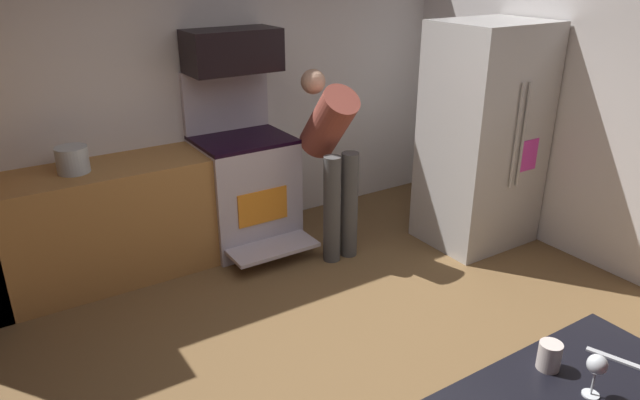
{
  "coord_description": "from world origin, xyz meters",
  "views": [
    {
      "loc": [
        -1.64,
        -2.25,
        2.32
      ],
      "look_at": [
        -0.01,
        0.3,
        1.05
      ],
      "focal_mm": 32.59,
      "sensor_mm": 36.0,
      "label": 1
    }
  ],
  "objects_px": {
    "microwave": "(232,51)",
    "wine_glass_far": "(597,367)",
    "refrigerator": "(483,136)",
    "person_cook": "(332,151)",
    "oven_range": "(245,188)",
    "mug_coffee": "(549,356)",
    "stock_pot": "(72,160)"
  },
  "relations": [
    {
      "from": "microwave",
      "to": "wine_glass_far",
      "type": "bearing_deg",
      "value": -94.41
    },
    {
      "from": "mug_coffee",
      "to": "stock_pot",
      "type": "xyz_separation_m",
      "value": [
        -1.04,
        3.21,
        0.04
      ]
    },
    {
      "from": "microwave",
      "to": "stock_pot",
      "type": "bearing_deg",
      "value": -176.51
    },
    {
      "from": "refrigerator",
      "to": "microwave",
      "type": "bearing_deg",
      "value": 147.54
    },
    {
      "from": "wine_glass_far",
      "to": "mug_coffee",
      "type": "distance_m",
      "value": 0.19
    },
    {
      "from": "refrigerator",
      "to": "oven_range",
      "type": "bearing_deg",
      "value": 149.79
    },
    {
      "from": "person_cook",
      "to": "wine_glass_far",
      "type": "bearing_deg",
      "value": -105.67
    },
    {
      "from": "stock_pot",
      "to": "wine_glass_far",
      "type": "bearing_deg",
      "value": -72.82
    },
    {
      "from": "oven_range",
      "to": "microwave",
      "type": "distance_m",
      "value": 1.14
    },
    {
      "from": "refrigerator",
      "to": "stock_pot",
      "type": "distance_m",
      "value": 3.22
    },
    {
      "from": "wine_glass_far",
      "to": "microwave",
      "type": "bearing_deg",
      "value": 85.59
    },
    {
      "from": "microwave",
      "to": "person_cook",
      "type": "relative_size",
      "value": 0.49
    },
    {
      "from": "wine_glass_far",
      "to": "stock_pot",
      "type": "xyz_separation_m",
      "value": [
        -1.05,
        3.38,
        -0.03
      ]
    },
    {
      "from": "oven_range",
      "to": "stock_pot",
      "type": "bearing_deg",
      "value": 179.41
    },
    {
      "from": "stock_pot",
      "to": "oven_range",
      "type": "bearing_deg",
      "value": -0.59
    },
    {
      "from": "stock_pot",
      "to": "mug_coffee",
      "type": "bearing_deg",
      "value": -71.98
    },
    {
      "from": "oven_range",
      "to": "person_cook",
      "type": "distance_m",
      "value": 0.85
    },
    {
      "from": "refrigerator",
      "to": "person_cook",
      "type": "height_order",
      "value": "refrigerator"
    },
    {
      "from": "oven_range",
      "to": "microwave",
      "type": "relative_size",
      "value": 1.99
    },
    {
      "from": "oven_range",
      "to": "mug_coffee",
      "type": "height_order",
      "value": "oven_range"
    },
    {
      "from": "stock_pot",
      "to": "refrigerator",
      "type": "bearing_deg",
      "value": -18.56
    },
    {
      "from": "refrigerator",
      "to": "person_cook",
      "type": "bearing_deg",
      "value": 159.11
    },
    {
      "from": "person_cook",
      "to": "stock_pot",
      "type": "xyz_separation_m",
      "value": [
        -1.84,
        0.56,
        0.1
      ]
    },
    {
      "from": "wine_glass_far",
      "to": "mug_coffee",
      "type": "relative_size",
      "value": 1.55
    },
    {
      "from": "mug_coffee",
      "to": "refrigerator",
      "type": "bearing_deg",
      "value": 47.45
    },
    {
      "from": "mug_coffee",
      "to": "wine_glass_far",
      "type": "bearing_deg",
      "value": -89.02
    },
    {
      "from": "microwave",
      "to": "refrigerator",
      "type": "relative_size",
      "value": 0.4
    },
    {
      "from": "wine_glass_far",
      "to": "mug_coffee",
      "type": "xyz_separation_m",
      "value": [
        -0.0,
        0.18,
        -0.07
      ]
    },
    {
      "from": "wine_glass_far",
      "to": "refrigerator",
      "type": "bearing_deg",
      "value": 49.71
    },
    {
      "from": "person_cook",
      "to": "mug_coffee",
      "type": "distance_m",
      "value": 2.76
    },
    {
      "from": "mug_coffee",
      "to": "stock_pot",
      "type": "bearing_deg",
      "value": 108.02
    },
    {
      "from": "person_cook",
      "to": "stock_pot",
      "type": "relative_size",
      "value": 6.68
    }
  ]
}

